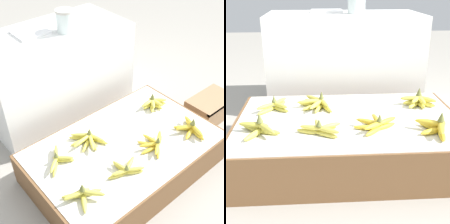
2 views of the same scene
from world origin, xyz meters
The scene contains 13 objects.
ground_plane centered at (0.00, 0.00, 0.00)m, with size 10.00×10.00×0.00m, color gray.
display_platform centered at (0.00, 0.00, 0.12)m, with size 1.24×0.80×0.25m.
back_vendor_table centered at (0.04, 0.86, 0.36)m, with size 1.15×0.59×0.73m.
wooden_crate centered at (0.93, -0.03, 0.10)m, with size 0.40×0.24×0.20m.
banana_bunch_front_left centered at (-0.46, -0.16, 0.28)m, with size 0.22×0.19×0.11m.
banana_bunch_front_midleft centered at (-0.16, -0.18, 0.28)m, with size 0.23×0.18×0.09m.
banana_bunch_front_midright centered at (0.12, -0.14, 0.28)m, with size 0.24×0.21×0.09m.
banana_bunch_front_right centered at (0.42, -0.20, 0.28)m, with size 0.19×0.23×0.11m.
banana_bunch_middle_left centered at (-0.42, 0.15, 0.28)m, with size 0.19×0.21×0.09m.
banana_bunch_middle_midleft centered at (-0.17, 0.17, 0.28)m, with size 0.22×0.24×0.09m.
banana_bunch_middle_right centered at (0.44, 0.16, 0.28)m, with size 0.21×0.14×0.11m.
glass_jar centered at (0.13, 0.79, 0.81)m, with size 0.13×0.13×0.16m.
foam_tray_white centered at (-0.09, 0.93, 0.74)m, with size 0.24×0.22×0.02m.
Camera 1 is at (-1.02, -1.06, 1.68)m, focal length 50.00 mm.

